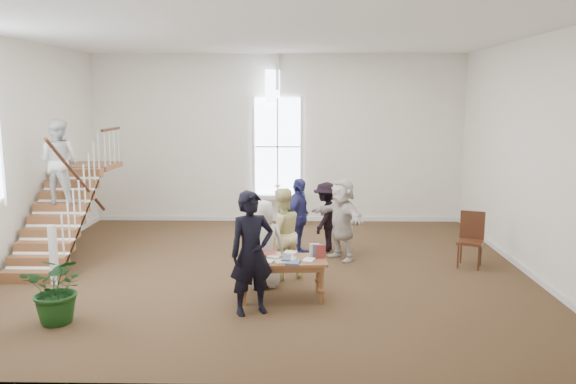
{
  "coord_description": "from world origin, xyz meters",
  "views": [
    {
      "loc": [
        0.58,
        -10.65,
        3.35
      ],
      "look_at": [
        0.36,
        0.4,
        1.49
      ],
      "focal_mm": 35.0,
      "sensor_mm": 36.0,
      "label": 1
    }
  ],
  "objects_px": {
    "person_yellow": "(281,234)",
    "woman_cluster_b": "(326,217)",
    "woman_cluster_c": "(342,219)",
    "side_chair": "(471,236)",
    "woman_cluster_a": "(299,218)",
    "police_officer": "(252,253)",
    "floor_plant": "(58,288)",
    "library_table": "(281,263)",
    "elderly_woman": "(263,244)"
  },
  "relations": [
    {
      "from": "woman_cluster_b",
      "to": "woman_cluster_c",
      "type": "bearing_deg",
      "value": 42.96
    },
    {
      "from": "woman_cluster_a",
      "to": "side_chair",
      "type": "distance_m",
      "value": 3.53
    },
    {
      "from": "police_officer",
      "to": "side_chair",
      "type": "bearing_deg",
      "value": 7.55
    },
    {
      "from": "person_yellow",
      "to": "woman_cluster_a",
      "type": "relative_size",
      "value": 1.02
    },
    {
      "from": "library_table",
      "to": "woman_cluster_a",
      "type": "distance_m",
      "value": 2.61
    },
    {
      "from": "person_yellow",
      "to": "woman_cluster_c",
      "type": "height_order",
      "value": "woman_cluster_c"
    },
    {
      "from": "library_table",
      "to": "floor_plant",
      "type": "bearing_deg",
      "value": -166.0
    },
    {
      "from": "woman_cluster_a",
      "to": "side_chair",
      "type": "bearing_deg",
      "value": -78.57
    },
    {
      "from": "woman_cluster_a",
      "to": "woman_cluster_c",
      "type": "xyz_separation_m",
      "value": [
        0.9,
        -0.2,
        0.02
      ]
    },
    {
      "from": "woman_cluster_c",
      "to": "side_chair",
      "type": "xyz_separation_m",
      "value": [
        2.56,
        -0.43,
        -0.24
      ]
    },
    {
      "from": "woman_cluster_b",
      "to": "floor_plant",
      "type": "xyz_separation_m",
      "value": [
        -4.19,
        -4.13,
        -0.23
      ]
    },
    {
      "from": "floor_plant",
      "to": "side_chair",
      "type": "xyz_separation_m",
      "value": [
        7.05,
        3.05,
        0.09
      ]
    },
    {
      "from": "library_table",
      "to": "police_officer",
      "type": "distance_m",
      "value": 0.86
    },
    {
      "from": "woman_cluster_b",
      "to": "floor_plant",
      "type": "bearing_deg",
      "value": -27.25
    },
    {
      "from": "person_yellow",
      "to": "floor_plant",
      "type": "distance_m",
      "value": 3.95
    },
    {
      "from": "woman_cluster_a",
      "to": "woman_cluster_b",
      "type": "distance_m",
      "value": 0.75
    },
    {
      "from": "elderly_woman",
      "to": "floor_plant",
      "type": "height_order",
      "value": "elderly_woman"
    },
    {
      "from": "woman_cluster_c",
      "to": "police_officer",
      "type": "bearing_deg",
      "value": -62.05
    },
    {
      "from": "woman_cluster_b",
      "to": "person_yellow",
      "type": "bearing_deg",
      "value": -7.29
    },
    {
      "from": "woman_cluster_c",
      "to": "side_chair",
      "type": "bearing_deg",
      "value": 46.58
    },
    {
      "from": "person_yellow",
      "to": "side_chair",
      "type": "distance_m",
      "value": 3.89
    },
    {
      "from": "elderly_woman",
      "to": "woman_cluster_c",
      "type": "bearing_deg",
      "value": -141.72
    },
    {
      "from": "woman_cluster_c",
      "to": "side_chair",
      "type": "relative_size",
      "value": 1.56
    },
    {
      "from": "library_table",
      "to": "side_chair",
      "type": "height_order",
      "value": "side_chair"
    },
    {
      "from": "side_chair",
      "to": "person_yellow",
      "type": "bearing_deg",
      "value": -143.59
    },
    {
      "from": "elderly_woman",
      "to": "person_yellow",
      "type": "relative_size",
      "value": 0.92
    },
    {
      "from": "library_table",
      "to": "person_yellow",
      "type": "bearing_deg",
      "value": 87.64
    },
    {
      "from": "side_chair",
      "to": "woman_cluster_c",
      "type": "bearing_deg",
      "value": -165.82
    },
    {
      "from": "woman_cluster_c",
      "to": "floor_plant",
      "type": "bearing_deg",
      "value": -86.18
    },
    {
      "from": "person_yellow",
      "to": "elderly_woman",
      "type": "bearing_deg",
      "value": 34.55
    },
    {
      "from": "woman_cluster_b",
      "to": "woman_cluster_c",
      "type": "distance_m",
      "value": 0.72
    },
    {
      "from": "woman_cluster_a",
      "to": "woman_cluster_c",
      "type": "height_order",
      "value": "woman_cluster_c"
    },
    {
      "from": "library_table",
      "to": "woman_cluster_b",
      "type": "xyz_separation_m",
      "value": [
        0.88,
        3.03,
        0.15
      ]
    },
    {
      "from": "library_table",
      "to": "person_yellow",
      "type": "xyz_separation_m",
      "value": [
        -0.04,
        1.1,
        0.24
      ]
    },
    {
      "from": "police_officer",
      "to": "woman_cluster_b",
      "type": "height_order",
      "value": "police_officer"
    },
    {
      "from": "woman_cluster_b",
      "to": "floor_plant",
      "type": "relative_size",
      "value": 1.44
    },
    {
      "from": "police_officer",
      "to": "woman_cluster_b",
      "type": "bearing_deg",
      "value": 45.91
    },
    {
      "from": "library_table",
      "to": "woman_cluster_a",
      "type": "xyz_separation_m",
      "value": [
        0.28,
        2.58,
        0.23
      ]
    },
    {
      "from": "library_table",
      "to": "side_chair",
      "type": "xyz_separation_m",
      "value": [
        3.75,
        1.95,
        0.01
      ]
    },
    {
      "from": "police_officer",
      "to": "elderly_woman",
      "type": "bearing_deg",
      "value": 61.07
    },
    {
      "from": "police_officer",
      "to": "woman_cluster_a",
      "type": "bearing_deg",
      "value": 53.06
    },
    {
      "from": "police_officer",
      "to": "woman_cluster_a",
      "type": "relative_size",
      "value": 1.16
    },
    {
      "from": "library_table",
      "to": "police_officer",
      "type": "bearing_deg",
      "value": -128.14
    },
    {
      "from": "elderly_woman",
      "to": "floor_plant",
      "type": "distance_m",
      "value": 3.42
    },
    {
      "from": "person_yellow",
      "to": "woman_cluster_b",
      "type": "height_order",
      "value": "person_yellow"
    },
    {
      "from": "elderly_woman",
      "to": "woman_cluster_c",
      "type": "xyz_separation_m",
      "value": [
        1.52,
        1.78,
        0.07
      ]
    },
    {
      "from": "side_chair",
      "to": "woman_cluster_b",
      "type": "bearing_deg",
      "value": -176.97
    },
    {
      "from": "elderly_woman",
      "to": "floor_plant",
      "type": "bearing_deg",
      "value": 18.42
    },
    {
      "from": "floor_plant",
      "to": "side_chair",
      "type": "height_order",
      "value": "side_chair"
    },
    {
      "from": "library_table",
      "to": "woman_cluster_a",
      "type": "relative_size",
      "value": 0.9
    }
  ]
}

